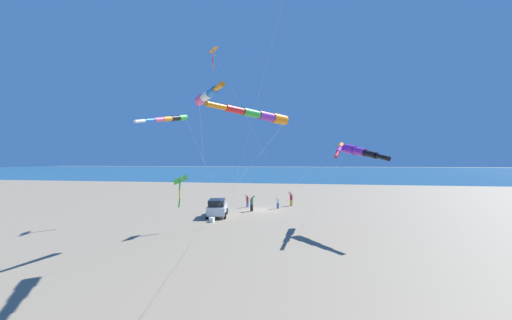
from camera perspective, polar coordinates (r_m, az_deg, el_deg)
The scene contains 15 objects.
ground_plane at distance 38.69m, azimuth 0.95°, elevation -8.98°, with size 600.00×600.00×0.00m, color gray.
ocean_water_strip at distance 202.86m, azimuth 8.95°, elevation -1.87°, with size 240.00×600.00×0.01m, color #285B7A.
parked_car at distance 34.34m, azimuth -7.02°, elevation -8.49°, with size 4.60×2.80×1.85m.
cooler_box at distance 31.52m, azimuth -7.95°, elevation -10.60°, with size 0.62×0.42×0.42m.
person_adult_flyer at distance 37.59m, azimuth -0.77°, elevation -7.66°, with size 0.49×0.61×1.88m.
person_child_green_jacket at distance 40.81m, azimuth -1.56°, elevation -7.28°, with size 0.57×0.51×1.61m.
person_child_grey_jacket at distance 39.74m, azimuth 3.94°, elevation -7.48°, with size 0.57×0.54×1.59m.
person_bystander_far at distance 42.36m, azimuth 6.36°, elevation -6.86°, with size 0.61×0.65×1.82m.
kite_windsock_long_streamer_right at distance 24.96m, azimuth -15.28°, elevation 7.19°, with size 9.37×4.17×9.70m.
kite_delta_black_fish_shape at distance 27.68m, azimuth -13.61°, elevation -3.56°, with size 3.97×4.11×4.80m.
kite_windsock_green_low_center at distance 28.48m, azimuth 18.07°, elevation 1.48°, with size 14.67×5.78×7.50m.
kite_windsock_checkered_midright at distance 12.96m, azimuth 0.97°, elevation 8.00°, with size 17.58×9.03×7.95m.
kite_windsock_orange_high_right at distance 20.84m, azimuth -8.99°, elevation 11.32°, with size 15.15×6.15×10.39m.
kite_delta_blue_topmost at distance 39.64m, azimuth -7.74°, elevation 19.01°, with size 9.06×9.04×19.45m.
kite_windsock_long_streamer_left at distance 30.54m, azimuth 14.84°, elevation 2.05°, with size 14.42×9.21×7.81m.
Camera 1 is at (37.67, 6.54, 5.90)m, focal length 22.20 mm.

